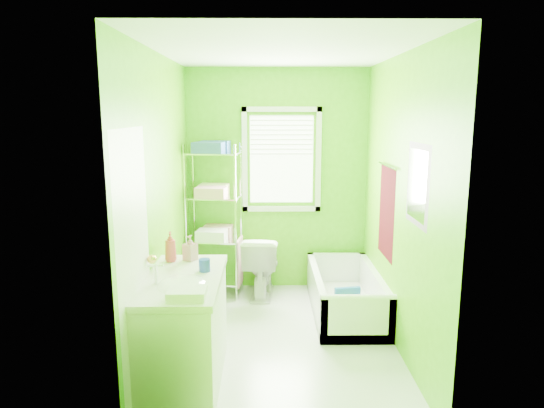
{
  "coord_description": "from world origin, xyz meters",
  "views": [
    {
      "loc": [
        -0.12,
        -4.22,
        2.1
      ],
      "look_at": [
        -0.07,
        0.25,
        1.25
      ],
      "focal_mm": 32.0,
      "sensor_mm": 36.0,
      "label": 1
    }
  ],
  "objects_px": {
    "vanity": "(184,327)",
    "wire_shelf_unit": "(215,202)",
    "toilet": "(261,265)",
    "bathtub": "(346,300)"
  },
  "relations": [
    {
      "from": "bathtub",
      "to": "vanity",
      "type": "xyz_separation_m",
      "value": [
        -1.47,
        -1.29,
        0.31
      ]
    },
    {
      "from": "toilet",
      "to": "wire_shelf_unit",
      "type": "height_order",
      "value": "wire_shelf_unit"
    },
    {
      "from": "toilet",
      "to": "wire_shelf_unit",
      "type": "relative_size",
      "value": 0.41
    },
    {
      "from": "vanity",
      "to": "wire_shelf_unit",
      "type": "height_order",
      "value": "wire_shelf_unit"
    },
    {
      "from": "toilet",
      "to": "bathtub",
      "type": "bearing_deg",
      "value": 153.29
    },
    {
      "from": "vanity",
      "to": "wire_shelf_unit",
      "type": "distance_m",
      "value": 1.99
    },
    {
      "from": "vanity",
      "to": "toilet",
      "type": "bearing_deg",
      "value": 72.44
    },
    {
      "from": "toilet",
      "to": "vanity",
      "type": "distance_m",
      "value": 1.93
    },
    {
      "from": "bathtub",
      "to": "wire_shelf_unit",
      "type": "height_order",
      "value": "wire_shelf_unit"
    },
    {
      "from": "wire_shelf_unit",
      "to": "bathtub",
      "type": "bearing_deg",
      "value": -23.1
    }
  ]
}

